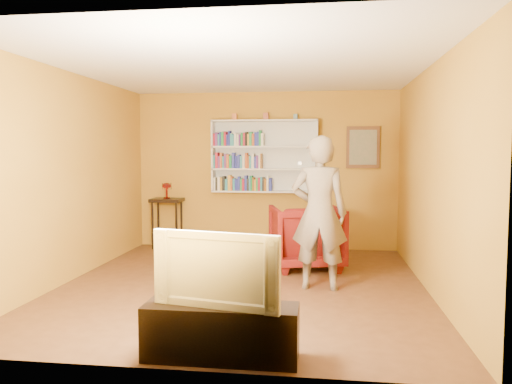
# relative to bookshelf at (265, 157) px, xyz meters

# --- Properties ---
(room_shell) EXTENTS (5.30, 5.80, 2.88)m
(room_shell) POSITION_rel_bookshelf_xyz_m (0.00, -2.41, -0.58)
(room_shell) COLOR #4C2D18
(room_shell) RESTS_ON ground
(bookshelf) EXTENTS (1.80, 0.29, 1.23)m
(bookshelf) POSITION_rel_bookshelf_xyz_m (0.00, 0.00, 0.00)
(bookshelf) COLOR silver
(bookshelf) RESTS_ON room_shell
(books_row_lower) EXTENTS (0.99, 0.19, 0.26)m
(books_row_lower) POSITION_rel_bookshelf_xyz_m (-0.37, -0.11, -0.47)
(books_row_lower) COLOR beige
(books_row_lower) RESTS_ON bookshelf
(books_row_middle) EXTENTS (0.82, 0.19, 0.27)m
(books_row_middle) POSITION_rel_bookshelf_xyz_m (-0.46, -0.11, -0.08)
(books_row_middle) COLOR teal
(books_row_middle) RESTS_ON bookshelf
(books_row_upper) EXTENTS (0.85, 0.19, 0.26)m
(books_row_upper) POSITION_rel_bookshelf_xyz_m (-0.43, -0.11, 0.29)
(books_row_upper) COLOR maroon
(books_row_upper) RESTS_ON bookshelf
(ornament_left) EXTENTS (0.08, 0.08, 0.11)m
(ornament_left) POSITION_rel_bookshelf_xyz_m (-0.52, -0.06, 0.67)
(ornament_left) COLOR #BC6335
(ornament_left) RESTS_ON bookshelf
(ornament_centre) EXTENTS (0.09, 0.09, 0.12)m
(ornament_centre) POSITION_rel_bookshelf_xyz_m (0.02, -0.06, 0.68)
(ornament_centre) COLOR #AC5239
(ornament_centre) RESTS_ON bookshelf
(ornament_right) EXTENTS (0.07, 0.07, 0.09)m
(ornament_right) POSITION_rel_bookshelf_xyz_m (0.52, -0.06, 0.67)
(ornament_right) COLOR #456273
(ornament_right) RESTS_ON bookshelf
(framed_painting) EXTENTS (0.55, 0.05, 0.70)m
(framed_painting) POSITION_rel_bookshelf_xyz_m (1.65, 0.05, 0.16)
(framed_painting) COLOR #543018
(framed_painting) RESTS_ON room_shell
(console_table) EXTENTS (0.53, 0.40, 0.87)m
(console_table) POSITION_rel_bookshelf_xyz_m (-1.70, -0.16, -0.88)
(console_table) COLOR black
(console_table) RESTS_ON ground
(ruby_lustre) EXTENTS (0.17, 0.17, 0.27)m
(ruby_lustre) POSITION_rel_bookshelf_xyz_m (-1.70, -0.16, -0.53)
(ruby_lustre) COLOR maroon
(ruby_lustre) RESTS_ON console_table
(armchair) EXTENTS (1.18, 1.20, 0.91)m
(armchair) POSITION_rel_bookshelf_xyz_m (0.76, -1.36, -1.14)
(armchair) COLOR #4F0507
(armchair) RESTS_ON ground
(person) EXTENTS (0.70, 0.48, 1.87)m
(person) POSITION_rel_bookshelf_xyz_m (0.95, -2.45, -0.66)
(person) COLOR #6C5E4F
(person) RESTS_ON ground
(game_remote) EXTENTS (0.04, 0.15, 0.04)m
(game_remote) POSITION_rel_bookshelf_xyz_m (0.73, -2.74, -0.05)
(game_remote) COLOR silver
(game_remote) RESTS_ON person
(tv_cabinet) EXTENTS (1.25, 0.37, 0.44)m
(tv_cabinet) POSITION_rel_bookshelf_xyz_m (0.19, -4.66, -1.37)
(tv_cabinet) COLOR black
(tv_cabinet) RESTS_ON ground
(television) EXTENTS (1.06, 0.35, 0.60)m
(television) POSITION_rel_bookshelf_xyz_m (0.19, -4.66, -0.85)
(television) COLOR black
(television) RESTS_ON tv_cabinet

